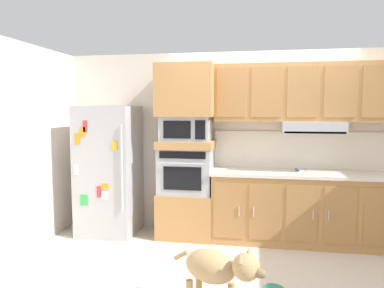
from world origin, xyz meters
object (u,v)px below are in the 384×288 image
at_px(built_in_oven, 187,170).
at_px(dog, 218,268).
at_px(screwdriver, 298,170).
at_px(microwave, 187,129).
at_px(refrigerator, 109,170).

distance_m(built_in_oven, dog, 1.98).
distance_m(built_in_oven, screwdriver, 1.46).
distance_m(built_in_oven, microwave, 0.56).
bearing_deg(built_in_oven, refrigerator, -176.40).
xyz_separation_m(refrigerator, microwave, (1.08, 0.07, 0.58)).
bearing_deg(screwdriver, refrigerator, -176.96).
bearing_deg(screwdriver, built_in_oven, -177.38).
bearing_deg(microwave, screwdriver, 2.62).
xyz_separation_m(refrigerator, built_in_oven, (1.08, 0.07, 0.02)).
bearing_deg(refrigerator, microwave, 3.60).
height_order(built_in_oven, dog, built_in_oven).
bearing_deg(built_in_oven, microwave, -0.77).
relative_size(microwave, dog, 0.77).
distance_m(microwave, screwdriver, 1.55).
height_order(refrigerator, dog, refrigerator).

